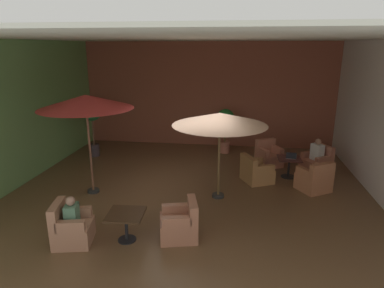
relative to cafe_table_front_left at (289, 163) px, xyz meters
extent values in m
cube|color=brown|center=(-2.85, -1.62, -0.46)|extent=(9.99, 9.85, 0.02)
cube|color=brown|center=(-2.85, 3.27, 1.59)|extent=(9.99, 0.08, 4.09)
cube|color=#689854|center=(-7.80, -1.62, 1.59)|extent=(0.08, 9.85, 4.09)
cube|color=silver|center=(-2.85, -1.62, 3.67)|extent=(9.99, 9.85, 0.06)
cylinder|color=black|center=(0.00, 0.00, -0.44)|extent=(0.43, 0.43, 0.02)
cylinder|color=black|center=(0.00, 0.00, -0.16)|extent=(0.07, 0.07, 0.58)
cube|color=#492622|center=(0.00, 0.00, 0.15)|extent=(0.71, 0.71, 0.03)
cube|color=#B3664E|center=(0.92, 0.57, -0.25)|extent=(1.02, 1.04, 0.41)
cube|color=#B3664E|center=(1.16, 0.72, 0.19)|extent=(0.54, 0.74, 0.46)
cube|color=#B3664E|center=(1.06, 0.27, 0.06)|extent=(0.54, 0.40, 0.20)
cube|color=#B3664E|center=(0.72, 0.82, 0.06)|extent=(0.54, 0.40, 0.20)
cube|color=#B56950|center=(-0.52, 0.95, -0.24)|extent=(0.97, 0.97, 0.42)
cube|color=#B56950|center=(-0.65, 1.20, 0.19)|extent=(0.70, 0.48, 0.45)
cube|color=#B56950|center=(-0.26, 1.05, 0.08)|extent=(0.40, 0.56, 0.22)
cube|color=#B56950|center=(-0.74, 0.78, 0.08)|extent=(0.40, 0.56, 0.22)
cube|color=#AA7242|center=(-0.97, -0.48, -0.24)|extent=(1.04, 1.07, 0.42)
cube|color=#AA7242|center=(-1.24, -0.61, 0.16)|extent=(0.51, 0.81, 0.39)
cube|color=#AA7242|center=(-1.09, -0.15, 0.06)|extent=(0.59, 0.38, 0.19)
cube|color=#AA7242|center=(-0.78, -0.77, 0.06)|extent=(0.59, 0.38, 0.19)
cube|color=#B56D49|center=(0.55, -0.93, -0.22)|extent=(1.03, 1.02, 0.46)
cube|color=#B56D49|center=(0.70, -1.18, 0.22)|extent=(0.74, 0.53, 0.42)
cube|color=#B56D49|center=(0.27, -1.06, 0.11)|extent=(0.41, 0.56, 0.22)
cube|color=#B56D49|center=(0.80, -0.74, 0.11)|extent=(0.41, 0.56, 0.22)
cylinder|color=black|center=(-3.79, -4.15, -0.44)|extent=(0.38, 0.38, 0.02)
cylinder|color=black|center=(-3.79, -4.15, -0.16)|extent=(0.07, 0.07, 0.58)
cube|color=#3A2516|center=(-3.79, -4.15, 0.15)|extent=(0.79, 0.79, 0.03)
cube|color=#A7674D|center=(-2.74, -3.89, -0.23)|extent=(0.91, 0.88, 0.44)
cube|color=#A7674D|center=(-2.45, -3.82, 0.19)|extent=(0.33, 0.74, 0.40)
cube|color=#A7674D|center=(-2.72, -4.18, 0.08)|extent=(0.62, 0.29, 0.19)
cube|color=#A7674D|center=(-2.85, -3.63, 0.08)|extent=(0.62, 0.29, 0.19)
cube|color=#A66F54|center=(-4.84, -4.37, -0.24)|extent=(0.87, 0.88, 0.42)
cube|color=#A66F54|center=(-5.12, -4.43, 0.20)|extent=(0.31, 0.76, 0.46)
cube|color=#A66F54|center=(-4.86, -4.07, 0.08)|extent=(0.59, 0.26, 0.22)
cube|color=#A66F54|center=(-4.74, -4.66, 0.08)|extent=(0.59, 0.26, 0.22)
cylinder|color=#2D2D2D|center=(-2.05, -1.76, -0.41)|extent=(0.32, 0.32, 0.08)
cylinder|color=brown|center=(-2.05, -1.76, 0.67)|extent=(0.06, 0.06, 2.24)
cone|color=#E0B090|center=(-2.05, -1.76, 1.69)|extent=(2.43, 2.43, 0.31)
cylinder|color=#2D2D2D|center=(-5.50, -1.93, -0.41)|extent=(0.32, 0.32, 0.08)
cylinder|color=brown|center=(-5.50, -1.93, 0.88)|extent=(0.06, 0.06, 2.66)
cone|color=#C93937|center=(-5.50, -1.93, 2.07)|extent=(2.45, 2.45, 0.36)
cylinder|color=#3F3236|center=(-6.80, 1.16, -0.23)|extent=(0.34, 0.34, 0.44)
cylinder|color=brown|center=(-6.80, 1.16, 0.46)|extent=(0.06, 0.06, 0.94)
sphere|color=#236B39|center=(-6.80, 1.16, 1.24)|extent=(0.73, 0.73, 0.73)
cylinder|color=#AB604C|center=(-2.07, 2.25, -0.23)|extent=(0.40, 0.40, 0.44)
cylinder|color=brown|center=(-2.07, 2.25, 0.30)|extent=(0.06, 0.06, 0.63)
sphere|color=#216A28|center=(-2.07, 2.25, 0.90)|extent=(0.66, 0.66, 0.66)
cube|color=silver|center=(0.92, 0.57, 0.22)|extent=(0.41, 0.45, 0.52)
sphere|color=#A97358|center=(0.92, 0.57, 0.56)|extent=(0.19, 0.19, 0.19)
cube|color=#517A5D|center=(-4.84, -4.37, 0.18)|extent=(0.30, 0.38, 0.42)
sphere|color=#A57761|center=(-4.84, -4.37, 0.48)|extent=(0.19, 0.19, 0.19)
cylinder|color=white|center=(0.09, 0.06, 0.22)|extent=(0.08, 0.08, 0.11)
cube|color=#9EA0A5|center=(0.05, 0.02, 0.17)|extent=(0.35, 0.28, 0.01)
cube|color=black|center=(0.03, -0.08, 0.27)|extent=(0.31, 0.07, 0.19)
camera|label=1|loc=(-1.56, -10.16, 3.45)|focal=31.80mm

